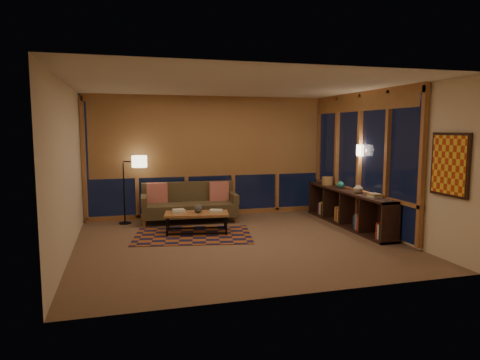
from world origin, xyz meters
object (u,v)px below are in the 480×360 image
object	(u,v)px
sofa	(189,203)
floor_lamp	(124,190)
bookshelf	(348,208)
coffee_table	(197,223)

from	to	relation	value
sofa	floor_lamp	bearing A→B (deg)	174.91
bookshelf	coffee_table	bearing A→B (deg)	176.02
coffee_table	floor_lamp	distance (m)	1.88
bookshelf	floor_lamp	bearing A→B (deg)	161.60
floor_lamp	bookshelf	bearing A→B (deg)	-10.03
floor_lamp	bookshelf	distance (m)	4.64
sofa	floor_lamp	world-z (taller)	floor_lamp
coffee_table	sofa	bearing A→B (deg)	98.63
sofa	coffee_table	size ratio (longest dim) A/B	1.67
sofa	floor_lamp	distance (m)	1.38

